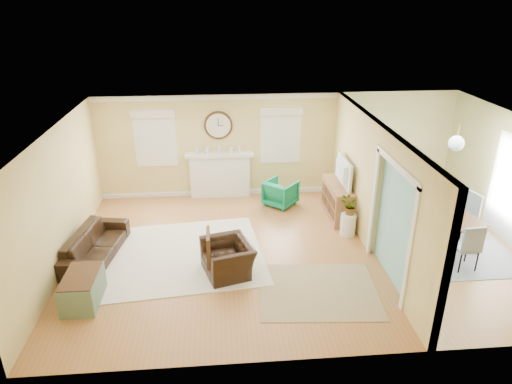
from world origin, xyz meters
The scene contains 27 objects.
floor centered at (0.00, 0.00, 0.00)m, with size 9.00×9.00×0.00m, color #AA6E2F.
wall_back centered at (0.00, 3.00, 1.30)m, with size 9.00×0.02×2.60m, color tan.
wall_front centered at (0.00, -3.00, 1.30)m, with size 9.00×0.02×2.60m, color tan.
wall_left centered at (-4.50, 0.00, 1.30)m, with size 0.02×6.00×2.60m, color tan.
ceiling centered at (0.00, 0.00, 2.60)m, with size 9.00×6.00×0.02m, color white.
partition centered at (1.51, 0.28, 1.36)m, with size 0.17×6.00×2.60m.
fireplace centered at (-1.50, 2.88, 0.60)m, with size 1.70×0.30×1.17m.
wall_clock centered at (-1.50, 2.97, 1.85)m, with size 0.70×0.07×0.70m.
window_left centered at (-3.05, 2.95, 1.66)m, with size 1.05×0.13×1.42m.
window_right centered at (0.05, 2.95, 1.66)m, with size 1.05×0.13×1.42m.
pendant centered at (3.00, 0.00, 2.20)m, with size 0.30×0.30×0.55m.
rug_cream centered at (-2.31, 0.01, 0.01)m, with size 3.17×2.74×0.02m, color beige.
rug_jute centered at (0.15, -1.40, 0.01)m, with size 2.06×1.69×0.01m, color tan.
rug_grey centered at (3.01, 0.30, 0.01)m, with size 2.63×3.28×0.01m, color gray.
sofa centered at (-3.99, 0.09, 0.28)m, with size 1.91×0.75×0.56m, color black.
eames_chair centered at (-1.41, -0.68, 0.31)m, with size 0.95×0.83×0.62m, color black.
green_chair centered at (-0.03, 2.20, 0.32)m, with size 0.68×0.70×0.64m, color #06723E.
trunk centered at (-3.87, -1.37, 0.26)m, with size 0.57×0.92×0.53m.
credenza centered at (1.22, 1.49, 0.40)m, with size 0.47×1.39×0.80m.
tv centered at (1.20, 1.49, 1.12)m, with size 1.10×0.14×0.63m, color black.
garden_stool centered at (1.21, 0.57, 0.24)m, with size 0.33×0.33×0.48m, color white.
potted_plant centered at (1.21, 0.57, 0.68)m, with size 0.36×0.31×0.40m, color #337F33.
dining_table centered at (3.01, 0.30, 0.34)m, with size 1.93×1.08×0.68m, color #4E2E16.
dining_chair_n centered at (3.07, 1.46, 0.52)m, with size 0.49×0.49×0.89m.
dining_chair_s centered at (3.05, -0.90, 0.56)m, with size 0.45×0.45×0.95m.
dining_chair_w centered at (2.43, 0.20, 0.59)m, with size 0.52×0.52×1.01m.
dining_chair_e centered at (3.67, 0.34, 0.57)m, with size 0.51×0.51×0.97m.
Camera 1 is at (-1.51, -7.95, 4.82)m, focal length 32.00 mm.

